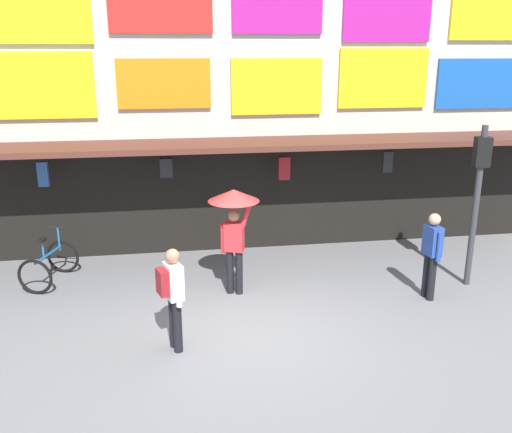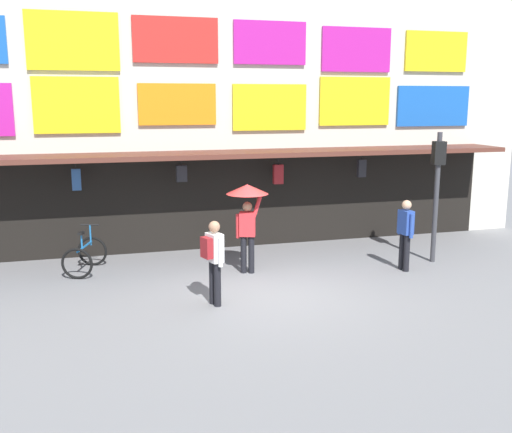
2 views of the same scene
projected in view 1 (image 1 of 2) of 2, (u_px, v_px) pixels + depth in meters
The scene contains 7 objects.
ground_plane at pixel (248, 329), 9.31m from camera, with size 80.00×80.00×0.00m, color slate.
shopfront at pixel (218, 76), 12.47m from camera, with size 18.00×2.60×8.00m.
traffic_light_far at pixel (479, 181), 10.50m from camera, with size 0.32×0.35×3.20m.
bicycle_parked at pixel (49, 264), 11.06m from camera, with size 1.04×1.32×1.05m.
pedestrian_in_yellow at pixel (172, 292), 8.42m from camera, with size 0.43×0.51×1.68m.
pedestrian_with_umbrella at pixel (234, 212), 10.22m from camera, with size 0.96×0.96×2.08m.
pedestrian_in_white at pixel (432, 251), 10.22m from camera, with size 0.26×0.53×1.68m.
Camera 1 is at (-1.16, -8.26, 4.55)m, focal length 38.56 mm.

